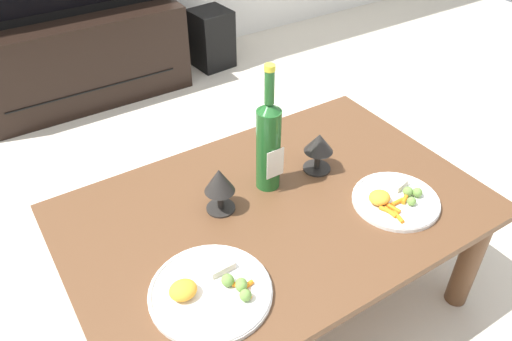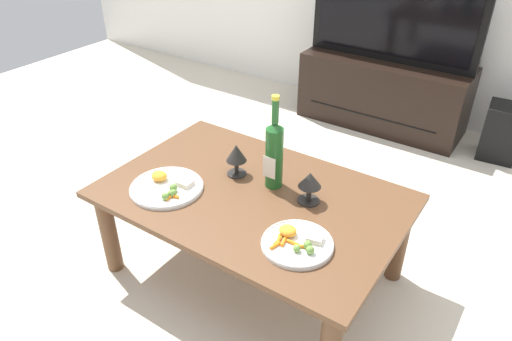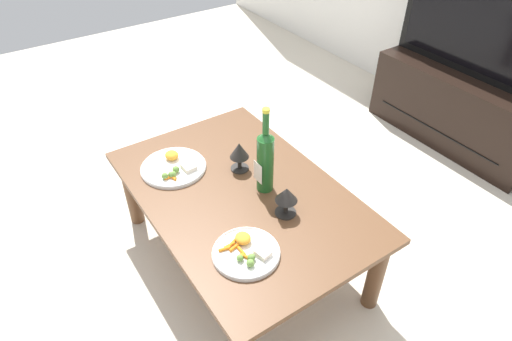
{
  "view_description": "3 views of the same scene",
  "coord_description": "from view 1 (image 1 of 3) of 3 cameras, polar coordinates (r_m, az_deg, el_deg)",
  "views": [
    {
      "loc": [
        -0.62,
        -0.87,
        1.39
      ],
      "look_at": [
        -0.03,
        0.06,
        0.53
      ],
      "focal_mm": 35.24,
      "sensor_mm": 36.0,
      "label": 1
    },
    {
      "loc": [
        0.88,
        -1.27,
        1.51
      ],
      "look_at": [
        -0.04,
        0.08,
        0.48
      ],
      "focal_mm": 33.23,
      "sensor_mm": 36.0,
      "label": 2
    },
    {
      "loc": [
        1.2,
        -0.73,
        1.66
      ],
      "look_at": [
        0.03,
        0.06,
        0.53
      ],
      "focal_mm": 30.85,
      "sensor_mm": 36.0,
      "label": 3
    }
  ],
  "objects": [
    {
      "name": "dining_table",
      "position": [
        1.48,
        2.22,
        -6.13
      ],
      "size": [
        1.18,
        0.78,
        0.42
      ],
      "color": "brown",
      "rests_on": "ground_plane"
    },
    {
      "name": "dinner_plate_left",
      "position": [
        1.22,
        -5.19,
        -13.36
      ],
      "size": [
        0.3,
        0.3,
        0.05
      ],
      "color": "white",
      "rests_on": "dining_table"
    },
    {
      "name": "wine_bottle",
      "position": [
        1.42,
        1.43,
        3.21
      ],
      "size": [
        0.07,
        0.07,
        0.39
      ],
      "color": "#1E5923",
      "rests_on": "dining_table"
    },
    {
      "name": "floor_speaker",
      "position": [
        3.1,
        -5.08,
        14.69
      ],
      "size": [
        0.23,
        0.23,
        0.34
      ],
      "primitive_type": "cube",
      "rotation": [
        0.0,
        0.0,
        0.09
      ],
      "color": "black",
      "rests_on": "ground_plane"
    },
    {
      "name": "goblet_right",
      "position": [
        1.53,
        7.14,
        2.83
      ],
      "size": [
        0.09,
        0.09,
        0.13
      ],
      "color": "black",
      "rests_on": "dining_table"
    },
    {
      "name": "dinner_plate_right",
      "position": [
        1.5,
        15.53,
        -3.18
      ],
      "size": [
        0.25,
        0.25,
        0.05
      ],
      "color": "white",
      "rests_on": "dining_table"
    },
    {
      "name": "tv_stand",
      "position": [
        2.87,
        -19.46,
        11.92
      ],
      "size": [
        1.09,
        0.41,
        0.46
      ],
      "color": "black",
      "rests_on": "ground_plane"
    },
    {
      "name": "ground_plane",
      "position": [
        1.75,
        1.93,
        -14.57
      ],
      "size": [
        6.4,
        6.4,
        0.0
      ],
      "primitive_type": "plane",
      "color": "beige"
    },
    {
      "name": "goblet_left",
      "position": [
        1.37,
        -4.18,
        -1.41
      ],
      "size": [
        0.09,
        0.09,
        0.14
      ],
      "color": "black",
      "rests_on": "dining_table"
    }
  ]
}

